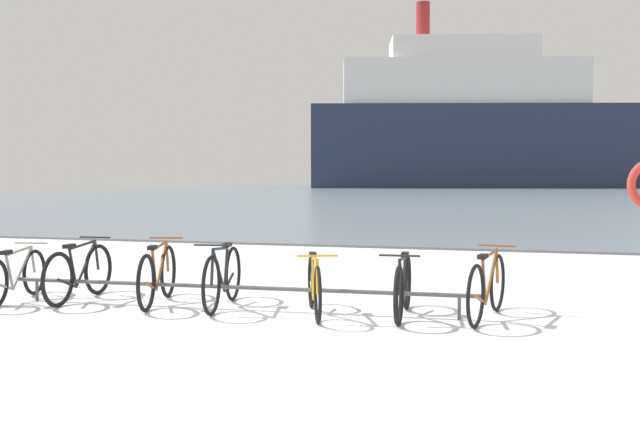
{
  "coord_description": "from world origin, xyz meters",
  "views": [
    {
      "loc": [
        2.25,
        -6.0,
        1.67
      ],
      "look_at": [
        -0.57,
        4.47,
        1.08
      ],
      "focal_mm": 39.57,
      "sensor_mm": 36.0,
      "label": 1
    }
  ],
  "objects_px": {
    "bicycle_2": "(158,275)",
    "ferry_ship": "(467,126)",
    "bicycle_3": "(223,278)",
    "bicycle_6": "(487,287)",
    "bicycle_4": "(314,286)",
    "bicycle_1": "(79,273)",
    "bicycle_5": "(403,287)",
    "bicycle_0": "(16,276)"
  },
  "relations": [
    {
      "from": "bicycle_2",
      "to": "ferry_ship",
      "type": "relative_size",
      "value": 0.04
    },
    {
      "from": "bicycle_3",
      "to": "ferry_ship",
      "type": "height_order",
      "value": "ferry_ship"
    },
    {
      "from": "bicycle_3",
      "to": "bicycle_6",
      "type": "relative_size",
      "value": 0.99
    },
    {
      "from": "bicycle_3",
      "to": "bicycle_4",
      "type": "relative_size",
      "value": 1.12
    },
    {
      "from": "bicycle_1",
      "to": "bicycle_2",
      "type": "relative_size",
      "value": 0.98
    },
    {
      "from": "bicycle_3",
      "to": "bicycle_5",
      "type": "height_order",
      "value": "bicycle_3"
    },
    {
      "from": "bicycle_3",
      "to": "bicycle_4",
      "type": "bearing_deg",
      "value": -7.72
    },
    {
      "from": "bicycle_3",
      "to": "bicycle_5",
      "type": "relative_size",
      "value": 1.05
    },
    {
      "from": "bicycle_0",
      "to": "bicycle_5",
      "type": "bearing_deg",
      "value": 3.42
    },
    {
      "from": "bicycle_5",
      "to": "bicycle_1",
      "type": "bearing_deg",
      "value": -179.57
    },
    {
      "from": "bicycle_2",
      "to": "ferry_ship",
      "type": "bearing_deg",
      "value": 90.75
    },
    {
      "from": "bicycle_3",
      "to": "ferry_ship",
      "type": "relative_size",
      "value": 0.04
    },
    {
      "from": "ferry_ship",
      "to": "bicycle_5",
      "type": "bearing_deg",
      "value": -87.14
    },
    {
      "from": "bicycle_1",
      "to": "bicycle_6",
      "type": "xyz_separation_m",
      "value": [
        5.28,
        0.16,
        0.01
      ]
    },
    {
      "from": "ferry_ship",
      "to": "bicycle_0",
      "type": "bearing_deg",
      "value": -90.51
    },
    {
      "from": "bicycle_0",
      "to": "bicycle_5",
      "type": "distance_m",
      "value": 5.11
    },
    {
      "from": "bicycle_2",
      "to": "bicycle_3",
      "type": "bearing_deg",
      "value": -1.01
    },
    {
      "from": "bicycle_0",
      "to": "bicycle_2",
      "type": "bearing_deg",
      "value": 9.14
    },
    {
      "from": "bicycle_0",
      "to": "bicycle_2",
      "type": "height_order",
      "value": "bicycle_2"
    },
    {
      "from": "bicycle_1",
      "to": "bicycle_5",
      "type": "distance_m",
      "value": 4.32
    },
    {
      "from": "bicycle_2",
      "to": "bicycle_5",
      "type": "distance_m",
      "value": 3.19
    },
    {
      "from": "bicycle_0",
      "to": "bicycle_4",
      "type": "relative_size",
      "value": 1.07
    },
    {
      "from": "bicycle_1",
      "to": "bicycle_2",
      "type": "xyz_separation_m",
      "value": [
        1.14,
        0.04,
        0.01
      ]
    },
    {
      "from": "bicycle_0",
      "to": "bicycle_6",
      "type": "xyz_separation_m",
      "value": [
        6.06,
        0.43,
        0.04
      ]
    },
    {
      "from": "bicycle_2",
      "to": "bicycle_4",
      "type": "relative_size",
      "value": 1.11
    },
    {
      "from": "bicycle_1",
      "to": "bicycle_4",
      "type": "distance_m",
      "value": 3.29
    },
    {
      "from": "ferry_ship",
      "to": "bicycle_1",
      "type": "bearing_deg",
      "value": -90.0
    },
    {
      "from": "bicycle_4",
      "to": "ferry_ship",
      "type": "bearing_deg",
      "value": 92.17
    },
    {
      "from": "bicycle_1",
      "to": "bicycle_3",
      "type": "distance_m",
      "value": 2.05
    },
    {
      "from": "bicycle_1",
      "to": "bicycle_3",
      "type": "bearing_deg",
      "value": 0.55
    },
    {
      "from": "bicycle_1",
      "to": "ferry_ship",
      "type": "height_order",
      "value": "ferry_ship"
    },
    {
      "from": "bicycle_1",
      "to": "bicycle_5",
      "type": "xyz_separation_m",
      "value": [
        4.32,
        0.03,
        -0.02
      ]
    },
    {
      "from": "bicycle_2",
      "to": "bicycle_3",
      "type": "xyz_separation_m",
      "value": [
        0.91,
        -0.02,
        0.01
      ]
    },
    {
      "from": "bicycle_0",
      "to": "bicycle_1",
      "type": "distance_m",
      "value": 0.82
    },
    {
      "from": "bicycle_4",
      "to": "bicycle_0",
      "type": "bearing_deg",
      "value": -178.27
    },
    {
      "from": "bicycle_4",
      "to": "ferry_ship",
      "type": "height_order",
      "value": "ferry_ship"
    },
    {
      "from": "bicycle_3",
      "to": "bicycle_5",
      "type": "bearing_deg",
      "value": 0.33
    },
    {
      "from": "bicycle_3",
      "to": "bicycle_4",
      "type": "distance_m",
      "value": 1.25
    },
    {
      "from": "bicycle_0",
      "to": "bicycle_4",
      "type": "height_order",
      "value": "bicycle_4"
    },
    {
      "from": "bicycle_2",
      "to": "bicycle_6",
      "type": "bearing_deg",
      "value": 1.75
    },
    {
      "from": "bicycle_2",
      "to": "bicycle_5",
      "type": "xyz_separation_m",
      "value": [
        3.19,
        -0.0,
        -0.02
      ]
    },
    {
      "from": "bicycle_0",
      "to": "bicycle_2",
      "type": "xyz_separation_m",
      "value": [
        1.91,
        0.31,
        0.04
      ]
    }
  ]
}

